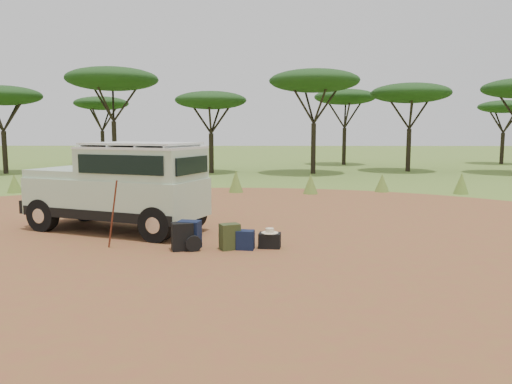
{
  "coord_description": "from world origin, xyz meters",
  "views": [
    {
      "loc": [
        1.18,
        -11.35,
        2.53
      ],
      "look_at": [
        0.96,
        0.94,
        1.0
      ],
      "focal_mm": 35.0,
      "sensor_mm": 36.0,
      "label": 1
    }
  ],
  "objects_px": {
    "safari_vehicle": "(121,189)",
    "backpack_olive": "(230,237)",
    "backpack_navy": "(189,235)",
    "hard_case": "(270,241)",
    "backpack_black": "(182,237)",
    "walking_staff": "(113,215)",
    "duffel_navy": "(245,240)"
  },
  "relations": [
    {
      "from": "walking_staff",
      "to": "backpack_olive",
      "type": "xyz_separation_m",
      "value": [
        2.49,
        -0.03,
        -0.47
      ]
    },
    {
      "from": "safari_vehicle",
      "to": "hard_case",
      "type": "height_order",
      "value": "safari_vehicle"
    },
    {
      "from": "backpack_navy",
      "to": "duffel_navy",
      "type": "bearing_deg",
      "value": 7.65
    },
    {
      "from": "safari_vehicle",
      "to": "backpack_olive",
      "type": "relative_size",
      "value": 8.76
    },
    {
      "from": "hard_case",
      "to": "backpack_olive",
      "type": "bearing_deg",
      "value": -162.5
    },
    {
      "from": "backpack_navy",
      "to": "hard_case",
      "type": "relative_size",
      "value": 1.3
    },
    {
      "from": "backpack_navy",
      "to": "hard_case",
      "type": "distance_m",
      "value": 1.73
    },
    {
      "from": "duffel_navy",
      "to": "walking_staff",
      "type": "bearing_deg",
      "value": -173.68
    },
    {
      "from": "duffel_navy",
      "to": "hard_case",
      "type": "bearing_deg",
      "value": 23.96
    },
    {
      "from": "safari_vehicle",
      "to": "backpack_navy",
      "type": "xyz_separation_m",
      "value": [
        1.98,
        -1.87,
        -0.78
      ]
    },
    {
      "from": "backpack_black",
      "to": "hard_case",
      "type": "xyz_separation_m",
      "value": [
        1.85,
        0.25,
        -0.13
      ]
    },
    {
      "from": "safari_vehicle",
      "to": "walking_staff",
      "type": "distance_m",
      "value": 1.98
    },
    {
      "from": "safari_vehicle",
      "to": "backpack_olive",
      "type": "xyz_separation_m",
      "value": [
        2.85,
        -1.95,
        -0.8
      ]
    },
    {
      "from": "walking_staff",
      "to": "hard_case",
      "type": "relative_size",
      "value": 3.28
    },
    {
      "from": "walking_staff",
      "to": "backpack_black",
      "type": "relative_size",
      "value": 2.55
    },
    {
      "from": "duffel_navy",
      "to": "hard_case",
      "type": "distance_m",
      "value": 0.55
    },
    {
      "from": "backpack_olive",
      "to": "duffel_navy",
      "type": "xyz_separation_m",
      "value": [
        0.33,
        0.0,
        -0.07
      ]
    },
    {
      "from": "backpack_navy",
      "to": "backpack_olive",
      "type": "distance_m",
      "value": 0.88
    },
    {
      "from": "walking_staff",
      "to": "backpack_olive",
      "type": "distance_m",
      "value": 2.54
    },
    {
      "from": "walking_staff",
      "to": "backpack_navy",
      "type": "height_order",
      "value": "walking_staff"
    },
    {
      "from": "backpack_olive",
      "to": "duffel_navy",
      "type": "height_order",
      "value": "backpack_olive"
    },
    {
      "from": "backpack_olive",
      "to": "backpack_navy",
      "type": "bearing_deg",
      "value": 150.56
    },
    {
      "from": "backpack_black",
      "to": "backpack_navy",
      "type": "bearing_deg",
      "value": 35.42
    },
    {
      "from": "safari_vehicle",
      "to": "walking_staff",
      "type": "relative_size",
      "value": 3.21
    },
    {
      "from": "safari_vehicle",
      "to": "hard_case",
      "type": "xyz_separation_m",
      "value": [
        3.7,
        -1.79,
        -0.91
      ]
    },
    {
      "from": "walking_staff",
      "to": "duffel_navy",
      "type": "xyz_separation_m",
      "value": [
        2.82,
        -0.03,
        -0.54
      ]
    },
    {
      "from": "backpack_navy",
      "to": "hard_case",
      "type": "bearing_deg",
      "value": 14.07
    },
    {
      "from": "hard_case",
      "to": "backpack_navy",
      "type": "bearing_deg",
      "value": -170.5
    },
    {
      "from": "backpack_navy",
      "to": "hard_case",
      "type": "height_order",
      "value": "backpack_navy"
    },
    {
      "from": "backpack_black",
      "to": "backpack_olive",
      "type": "distance_m",
      "value": 1.0
    },
    {
      "from": "backpack_olive",
      "to": "backpack_black",
      "type": "bearing_deg",
      "value": 160.79
    },
    {
      "from": "backpack_navy",
      "to": "backpack_olive",
      "type": "xyz_separation_m",
      "value": [
        0.87,
        -0.08,
        -0.02
      ]
    }
  ]
}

